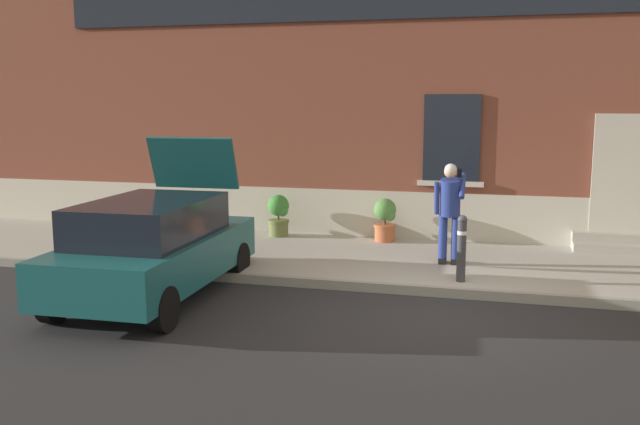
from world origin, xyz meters
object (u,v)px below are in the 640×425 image
planter_olive (279,214)px  bollard_near_person (462,246)px  hatchback_car_teal (154,246)px  planter_terracotta (385,219)px  person_on_phone (450,207)px

planter_olive → bollard_near_person: bearing=-35.6°
bollard_near_person → planter_olive: 4.77m
hatchback_car_teal → planter_terracotta: bearing=58.0°
planter_olive → person_on_phone: bearing=-25.2°
planter_olive → planter_terracotta: bearing=0.4°
person_on_phone → bollard_near_person: bearing=-71.3°
person_on_phone → planter_olive: person_on_phone is taller
hatchback_car_teal → bollard_near_person: (4.38, 1.58, -0.09)m
planter_olive → hatchback_car_teal: bearing=-96.6°
hatchback_car_teal → planter_olive: (0.51, 4.36, -0.19)m
planter_olive → planter_terracotta: size_ratio=1.00×
bollard_near_person → planter_terracotta: 3.24m
bollard_near_person → hatchback_car_teal: bearing=-160.1°
person_on_phone → planter_terracotta: (-1.38, 1.71, -0.54)m
person_on_phone → planter_terracotta: person_on_phone is taller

